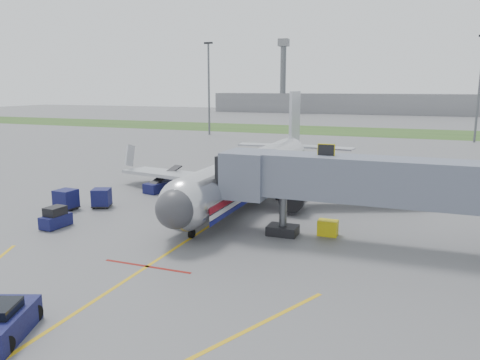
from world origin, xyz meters
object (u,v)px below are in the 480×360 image
(baggage_tug, at_px, (56,218))
(belt_loader, at_px, (162,185))
(airliner, at_px, (253,171))
(ramp_worker, at_px, (186,206))

(baggage_tug, xyz_separation_m, belt_loader, (1.01, 14.37, -0.14))
(airliner, xyz_separation_m, baggage_tug, (-11.00, -14.83, -1.91))
(baggage_tug, height_order, belt_loader, belt_loader)
(airliner, relative_size, belt_loader, 7.13)
(belt_loader, xyz_separation_m, ramp_worker, (6.99, -7.88, 0.33))
(airliner, relative_size, baggage_tug, 14.60)
(belt_loader, height_order, ramp_worker, belt_loader)
(airliner, bearing_deg, belt_loader, -177.33)
(belt_loader, distance_m, ramp_worker, 10.54)
(ramp_worker, bearing_deg, airliner, 36.49)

